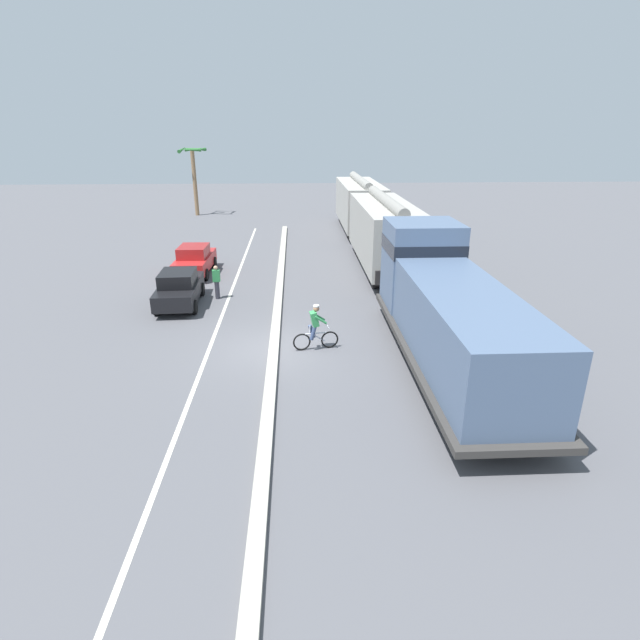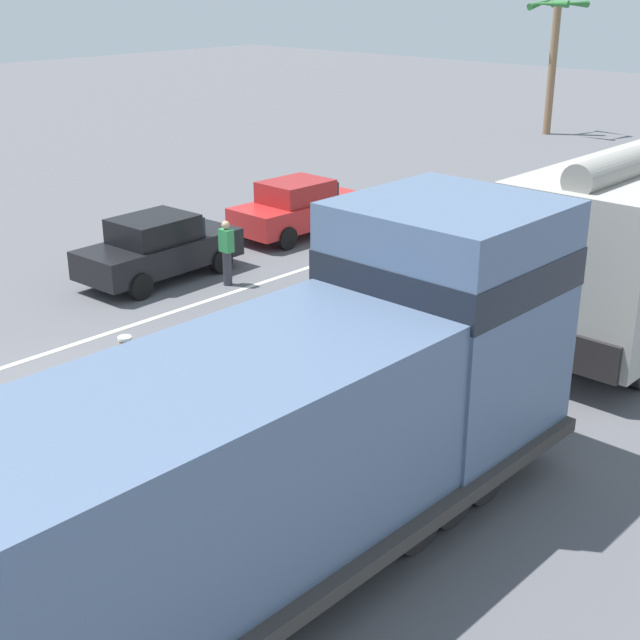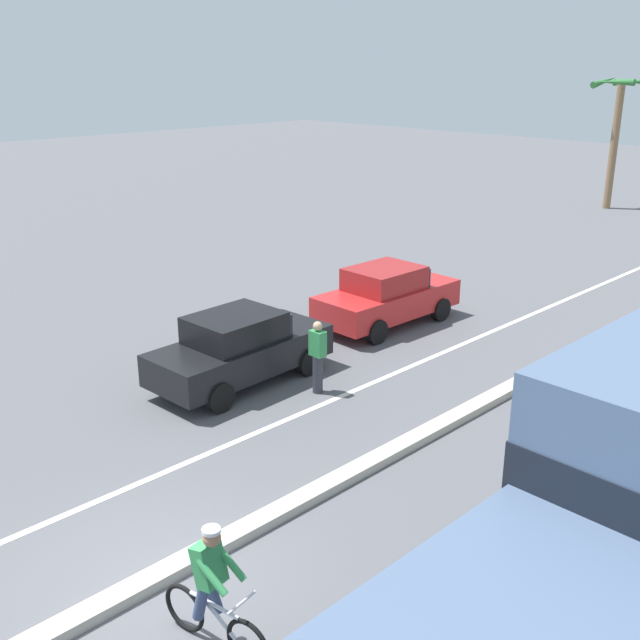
% 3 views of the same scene
% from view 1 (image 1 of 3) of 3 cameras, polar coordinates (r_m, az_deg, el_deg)
% --- Properties ---
extents(ground_plane, '(120.00, 120.00, 0.00)m').
position_cam_1_polar(ground_plane, '(18.57, -5.28, -3.31)').
color(ground_plane, '#56565B').
extents(median_curb, '(0.36, 36.00, 0.16)m').
position_cam_1_polar(median_curb, '(24.14, -4.76, 2.74)').
color(median_curb, '#B2AD9E').
rests_on(median_curb, ground).
extents(lane_stripe, '(0.14, 36.00, 0.01)m').
position_cam_1_polar(lane_stripe, '(24.36, -10.41, 2.45)').
color(lane_stripe, silver).
rests_on(lane_stripe, ground).
extents(locomotive, '(3.10, 11.61, 4.20)m').
position_cam_1_polar(locomotive, '(17.68, 14.02, 1.13)').
color(locomotive, slate).
rests_on(locomotive, ground).
extents(hopper_car_lead, '(2.90, 10.60, 4.18)m').
position_cam_1_polar(hopper_car_lead, '(29.05, 7.40, 9.85)').
color(hopper_car_lead, '#A3A099').
rests_on(hopper_car_lead, ground).
extents(hopper_car_middle, '(2.90, 10.60, 4.18)m').
position_cam_1_polar(hopper_car_middle, '(40.37, 4.54, 13.07)').
color(hopper_car_middle, '#A7A49D').
rests_on(hopper_car_middle, ground).
extents(parked_car_black, '(1.98, 4.27, 1.62)m').
position_cam_1_polar(parked_car_black, '(23.73, -15.80, 3.54)').
color(parked_car_black, black).
rests_on(parked_car_black, ground).
extents(parked_car_red, '(1.90, 4.23, 1.62)m').
position_cam_1_polar(parked_car_red, '(28.74, -14.13, 6.69)').
color(parked_car_red, red).
rests_on(parked_car_red, ground).
extents(cyclist, '(1.70, 0.53, 1.71)m').
position_cam_1_polar(cyclist, '(18.16, -0.54, -0.99)').
color(cyclist, black).
rests_on(cyclist, ground).
extents(palm_tree_near, '(2.38, 2.25, 6.20)m').
position_cam_1_polar(palm_tree_near, '(48.89, -14.25, 16.61)').
color(palm_tree_near, '#846647').
rests_on(palm_tree_near, ground).
extents(pedestrian_by_cars, '(0.34, 0.22, 1.62)m').
position_cam_1_polar(pedestrian_by_cars, '(24.21, -11.73, 4.32)').
color(pedestrian_by_cars, '#33333D').
rests_on(pedestrian_by_cars, ground).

